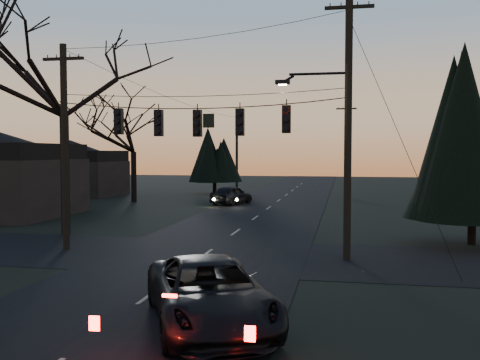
% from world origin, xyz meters
% --- Properties ---
extents(ground_plane, '(160.00, 160.00, 0.00)m').
position_xyz_m(ground_plane, '(0.00, 0.00, 0.00)').
color(ground_plane, black).
extents(main_road, '(8.00, 120.00, 0.02)m').
position_xyz_m(main_road, '(0.00, 20.00, 0.01)').
color(main_road, black).
rests_on(main_road, ground).
extents(cross_road, '(60.00, 7.00, 0.02)m').
position_xyz_m(cross_road, '(0.00, 10.00, 0.01)').
color(cross_road, black).
rests_on(cross_road, ground).
extents(utility_pole_right, '(5.00, 0.30, 10.00)m').
position_xyz_m(utility_pole_right, '(5.50, 10.00, 0.00)').
color(utility_pole_right, black).
rests_on(utility_pole_right, ground).
extents(utility_pole_left, '(1.80, 0.30, 8.50)m').
position_xyz_m(utility_pole_left, '(-6.00, 10.00, 0.00)').
color(utility_pole_left, black).
rests_on(utility_pole_left, ground).
extents(utility_pole_far_r, '(1.80, 0.30, 8.50)m').
position_xyz_m(utility_pole_far_r, '(5.50, 38.00, 0.00)').
color(utility_pole_far_r, black).
rests_on(utility_pole_far_r, ground).
extents(utility_pole_far_l, '(0.30, 0.30, 8.00)m').
position_xyz_m(utility_pole_far_l, '(-6.00, 46.00, 0.00)').
color(utility_pole_far_l, black).
rests_on(utility_pole_far_l, ground).
extents(span_signal_assembly, '(11.50, 0.44, 1.57)m').
position_xyz_m(span_signal_assembly, '(-0.24, 10.00, 5.26)').
color(span_signal_assembly, black).
rests_on(span_signal_assembly, ground).
extents(bare_tree_left, '(8.86, 8.86, 11.65)m').
position_xyz_m(bare_tree_left, '(-8.11, 13.76, 8.14)').
color(bare_tree_left, black).
rests_on(bare_tree_left, ground).
extents(evergreen_right, '(4.19, 4.19, 7.63)m').
position_xyz_m(evergreen_right, '(10.92, 14.56, 4.41)').
color(evergreen_right, black).
rests_on(evergreen_right, ground).
extents(bare_tree_dist, '(7.82, 7.82, 8.19)m').
position_xyz_m(bare_tree_dist, '(-11.47, 30.64, 5.72)').
color(bare_tree_dist, black).
rests_on(bare_tree_dist, ground).
extents(evergreen_dist, '(4.03, 4.03, 5.97)m').
position_xyz_m(evergreen_dist, '(-6.96, 39.85, 3.58)').
color(evergreen_dist, black).
rests_on(evergreen_dist, ground).
extents(house_left_far, '(9.00, 7.00, 5.20)m').
position_xyz_m(house_left_far, '(-20.00, 36.00, 2.60)').
color(house_left_far, black).
rests_on(house_left_far, ground).
extents(suv_near, '(4.62, 6.06, 1.53)m').
position_xyz_m(suv_near, '(2.32, 1.59, 0.77)').
color(suv_near, black).
rests_on(suv_near, ground).
extents(sedan_oncoming_a, '(2.99, 4.64, 1.47)m').
position_xyz_m(sedan_oncoming_a, '(-3.20, 30.06, 0.74)').
color(sedan_oncoming_a, black).
rests_on(sedan_oncoming_a, ground).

